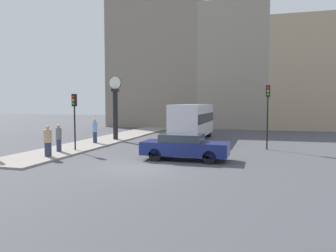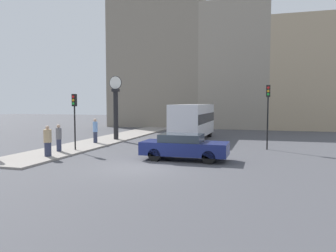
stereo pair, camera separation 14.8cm
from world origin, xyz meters
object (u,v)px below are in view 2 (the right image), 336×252
at_px(sedan_car, 184,146).
at_px(pedestrian_grey_jacket, 59,138).
at_px(pedestrian_blue_stripe, 95,131).
at_px(pedestrian_tan_coat, 48,141).
at_px(traffic_light_near, 74,110).
at_px(bus_distant, 193,120).
at_px(street_clock, 116,109).
at_px(traffic_light_far, 268,104).

xyz_separation_m(sedan_car, pedestrian_grey_jacket, (-7.82, 0.24, 0.20)).
bearing_deg(sedan_car, pedestrian_blue_stripe, 149.15).
bearing_deg(pedestrian_blue_stripe, pedestrian_tan_coat, -85.22).
bearing_deg(traffic_light_near, pedestrian_blue_stripe, 99.13).
distance_m(bus_distant, street_clock, 6.37).
bearing_deg(pedestrian_blue_stripe, street_clock, 79.79).
bearing_deg(street_clock, sedan_car, -44.38).
distance_m(traffic_light_far, pedestrian_tan_coat, 13.55).
bearing_deg(pedestrian_blue_stripe, sedan_car, -30.85).
distance_m(street_clock, pedestrian_grey_jacket, 7.15).
bearing_deg(traffic_light_near, sedan_car, -8.44).
relative_size(bus_distant, pedestrian_blue_stripe, 4.31).
relative_size(sedan_car, street_clock, 0.90).
xyz_separation_m(bus_distant, pedestrian_grey_jacket, (-6.21, -9.54, -0.72)).
bearing_deg(bus_distant, pedestrian_tan_coat, -116.66).
relative_size(pedestrian_blue_stripe, pedestrian_tan_coat, 1.05).
bearing_deg(sedan_car, pedestrian_tan_coat, -168.17).
bearing_deg(sedan_car, traffic_light_far, 51.14).
bearing_deg(pedestrian_tan_coat, traffic_light_near, 88.69).
relative_size(sedan_car, traffic_light_near, 1.31).
relative_size(pedestrian_tan_coat, pedestrian_grey_jacket, 1.03).
xyz_separation_m(traffic_light_far, street_clock, (-11.60, 1.91, -0.43)).
bearing_deg(street_clock, traffic_light_far, -9.37).
height_order(bus_distant, street_clock, street_clock).
xyz_separation_m(traffic_light_far, pedestrian_blue_stripe, (-12.05, -0.61, -1.96)).
xyz_separation_m(traffic_light_far, pedestrian_tan_coat, (-11.54, -6.80, -2.03)).
bearing_deg(pedestrian_grey_jacket, pedestrian_blue_stripe, 89.82).
distance_m(sedan_car, pedestrian_grey_jacket, 7.82).
height_order(street_clock, pedestrian_tan_coat, street_clock).
relative_size(traffic_light_near, traffic_light_far, 0.83).
bearing_deg(pedestrian_grey_jacket, sedan_car, -1.79).
bearing_deg(traffic_light_far, pedestrian_blue_stripe, -177.08).
relative_size(traffic_light_far, pedestrian_blue_stripe, 2.35).
height_order(pedestrian_blue_stripe, pedestrian_tan_coat, pedestrian_blue_stripe).
bearing_deg(pedestrian_blue_stripe, bus_distant, 39.59).
relative_size(traffic_light_near, pedestrian_blue_stripe, 1.96).
xyz_separation_m(sedan_car, pedestrian_blue_stripe, (-7.80, 4.66, 0.27)).
xyz_separation_m(sedan_car, traffic_light_far, (4.25, 5.28, 2.24)).
bearing_deg(traffic_light_near, pedestrian_grey_jacket, -125.51).
xyz_separation_m(sedan_car, bus_distant, (-1.60, 9.79, 0.92)).
bearing_deg(pedestrian_tan_coat, pedestrian_grey_jacket, 106.71).
height_order(traffic_light_near, traffic_light_far, traffic_light_far).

